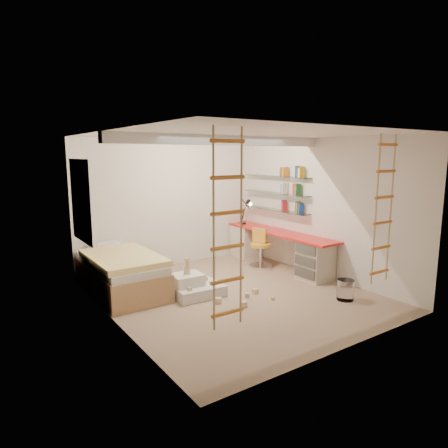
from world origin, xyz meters
TOP-DOWN VIEW (x-y plane):
  - floor at (0.00, 0.00)m, footprint 4.50×4.50m
  - ceiling_beam at (0.00, 0.30)m, footprint 4.00×0.18m
  - window_frame at (-1.97, 1.50)m, footprint 0.06×1.15m
  - window_blind at (-1.93, 1.50)m, footprint 0.02×1.00m
  - rope_ladder_left at (-1.35, -1.75)m, footprint 0.41×0.04m
  - rope_ladder_right at (1.35, -1.75)m, footprint 0.41×0.04m
  - waste_bin at (1.34, -1.18)m, footprint 0.27×0.27m
  - desk at (1.72, 0.86)m, footprint 0.56×2.80m
  - shelves at (1.87, 1.13)m, footprint 0.25×1.80m
  - bed at (-1.48, 1.23)m, footprint 1.02×2.00m
  - task_lamp at (1.67, 1.82)m, footprint 0.14×0.36m
  - swivel_chair at (1.40, 1.03)m, footprint 0.60×0.60m
  - play_platform at (-0.56, 0.36)m, footprint 0.84×0.66m
  - toy_blocks at (-0.29, 0.05)m, footprint 1.20×1.05m
  - books at (1.87, 1.13)m, footprint 0.14×0.52m

SIDE VIEW (x-z plane):
  - floor at x=0.00m, z-range 0.00..0.00m
  - play_platform at x=-0.56m, z-range -0.04..0.32m
  - waste_bin at x=1.34m, z-range 0.00..0.33m
  - toy_blocks at x=-0.29m, z-range -0.09..0.54m
  - swivel_chair at x=1.40m, z-range -0.11..0.71m
  - bed at x=-1.48m, z-range -0.02..0.67m
  - desk at x=1.72m, z-range 0.03..0.78m
  - task_lamp at x=1.67m, z-range 0.85..1.42m
  - shelves at x=1.87m, z-range 1.14..1.86m
  - rope_ladder_left at x=-1.35m, z-range 0.45..2.58m
  - rope_ladder_right at x=1.35m, z-range 0.45..2.58m
  - window_frame at x=-1.97m, z-range 0.88..2.23m
  - window_blind at x=-1.93m, z-range 0.95..2.15m
  - books at x=1.87m, z-range 1.17..2.09m
  - ceiling_beam at x=0.00m, z-range 2.44..2.60m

